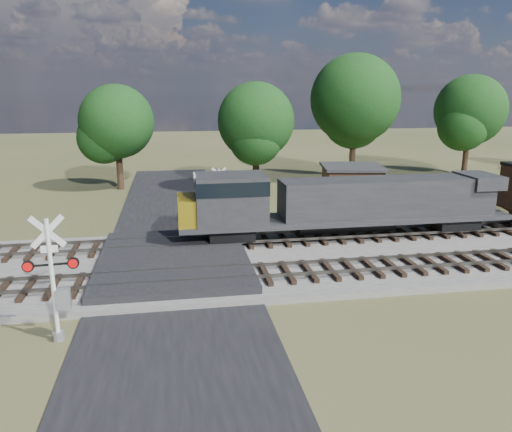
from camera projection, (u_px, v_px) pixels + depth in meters
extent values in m
plane|color=#414625|center=(174.00, 271.00, 23.52)|extent=(160.00, 160.00, 0.00)
cube|color=gray|center=(371.00, 254.00, 25.59)|extent=(140.00, 10.00, 0.30)
cube|color=black|center=(174.00, 271.00, 23.51)|extent=(7.00, 60.00, 0.08)
cube|color=#262628|center=(174.00, 262.00, 23.92)|extent=(7.00, 9.00, 0.62)
cube|color=black|center=(221.00, 276.00, 21.84)|extent=(44.00, 2.60, 0.18)
cube|color=#59554D|center=(399.00, 268.00, 22.41)|extent=(140.00, 0.08, 0.15)
cube|color=#59554D|center=(386.00, 257.00, 23.78)|extent=(140.00, 0.08, 0.15)
cube|color=black|center=(211.00, 243.00, 26.61)|extent=(44.00, 2.60, 0.18)
cube|color=#59554D|center=(359.00, 236.00, 27.19)|extent=(140.00, 0.08, 0.15)
cube|color=#59554D|center=(350.00, 229.00, 28.56)|extent=(140.00, 0.08, 0.15)
cylinder|color=silver|center=(53.00, 281.00, 16.56)|extent=(0.15, 0.15, 4.31)
cylinder|color=gray|center=(59.00, 336.00, 17.05)|extent=(0.39, 0.39, 0.32)
cube|color=silver|center=(47.00, 232.00, 16.13)|extent=(1.13, 0.13, 1.13)
cube|color=silver|center=(47.00, 232.00, 16.13)|extent=(1.13, 0.13, 1.13)
cube|color=silver|center=(49.00, 249.00, 16.28)|extent=(0.54, 0.07, 0.24)
cube|color=black|center=(51.00, 265.00, 16.41)|extent=(1.72, 0.20, 0.06)
cylinder|color=red|center=(28.00, 266.00, 16.25)|extent=(0.40, 0.14, 0.39)
cylinder|color=red|center=(73.00, 263.00, 16.58)|extent=(0.40, 0.14, 0.39)
cube|color=gray|center=(63.00, 299.00, 16.78)|extent=(0.51, 0.36, 0.70)
cylinder|color=silver|center=(219.00, 198.00, 30.81)|extent=(0.13, 0.13, 3.63)
cylinder|color=gray|center=(220.00, 224.00, 31.22)|extent=(0.33, 0.33, 0.27)
cube|color=silver|center=(219.00, 175.00, 30.45)|extent=(0.95, 0.13, 0.95)
cube|color=silver|center=(219.00, 175.00, 30.45)|extent=(0.95, 0.13, 0.95)
cube|color=silver|center=(219.00, 183.00, 30.57)|extent=(0.45, 0.07, 0.20)
cube|color=black|center=(219.00, 190.00, 30.68)|extent=(1.45, 0.21, 0.05)
cylinder|color=red|center=(229.00, 190.00, 30.72)|extent=(0.33, 0.12, 0.33)
cylinder|color=red|center=(210.00, 190.00, 30.65)|extent=(0.33, 0.12, 0.33)
cube|color=gray|center=(216.00, 207.00, 30.93)|extent=(0.43, 0.31, 0.59)
cube|color=#432A1C|center=(351.00, 187.00, 36.68)|extent=(4.52, 4.52, 2.73)
cube|color=#2D2D30|center=(352.00, 167.00, 36.32)|extent=(4.97, 4.97, 0.20)
cylinder|color=black|center=(119.00, 164.00, 42.24)|extent=(0.56, 0.56, 4.39)
sphere|color=#123611|center=(117.00, 122.00, 41.37)|extent=(6.15, 6.15, 6.15)
cylinder|color=black|center=(256.00, 164.00, 41.53)|extent=(0.56, 0.56, 4.48)
sphere|color=#123611|center=(256.00, 121.00, 40.64)|extent=(6.27, 6.27, 6.27)
cylinder|color=black|center=(353.00, 150.00, 45.94)|extent=(0.56, 0.56, 5.74)
sphere|color=#123611|center=(355.00, 99.00, 44.80)|extent=(8.03, 8.03, 8.03)
cylinder|color=black|center=(466.00, 150.00, 49.44)|extent=(0.56, 0.56, 4.87)
sphere|color=#123611|center=(470.00, 110.00, 48.48)|extent=(6.82, 6.82, 6.82)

